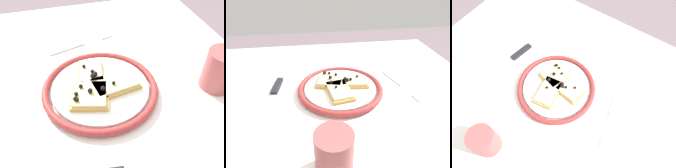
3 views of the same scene
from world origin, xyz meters
The scene contains 9 objects.
ground_plane centered at (0.00, 0.00, 0.00)m, with size 6.00×6.00×0.00m, color slate.
dining_table centered at (0.00, 0.00, 0.67)m, with size 1.01×0.83×0.77m.
plate centered at (-0.03, 0.00, 0.78)m, with size 0.27×0.27×0.02m.
pizza_slice_near centered at (0.00, -0.03, 0.79)m, with size 0.10×0.10×0.03m.
pizza_slice_far centered at (-0.07, -0.01, 0.79)m, with size 0.09×0.07×0.03m.
pizza_slice_side centered at (-0.02, 0.03, 0.79)m, with size 0.09×0.12×0.03m.
knife centered at (0.18, -0.02, 0.77)m, with size 0.05×0.24×0.01m.
fork centered at (-0.24, 0.00, 0.77)m, with size 0.07×0.20×0.00m.
cup centered at (0.03, 0.27, 0.82)m, with size 0.08×0.08×0.10m, color #A54C4C.
Camera 3 is at (-0.25, 0.26, 1.42)m, focal length 33.69 mm.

